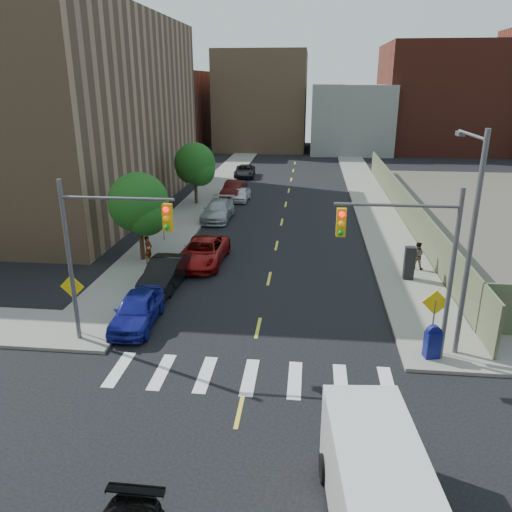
% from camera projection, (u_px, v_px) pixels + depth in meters
% --- Properties ---
extents(ground, '(160.00, 160.00, 0.00)m').
position_uv_depth(ground, '(231.00, 451.00, 15.05)').
color(ground, black).
rests_on(ground, ground).
extents(sidewalk_nw, '(3.50, 73.00, 0.15)m').
position_uv_depth(sidewalk_nw, '(220.00, 182.00, 54.73)').
color(sidewalk_nw, gray).
rests_on(sidewalk_nw, ground).
extents(sidewalk_ne, '(3.50, 73.00, 0.15)m').
position_uv_depth(sidewalk_ne, '(363.00, 185.00, 53.15)').
color(sidewalk_ne, gray).
rests_on(sidewalk_ne, ground).
extents(fence_north, '(0.12, 44.00, 2.50)m').
position_uv_depth(fence_north, '(403.00, 204.00, 39.92)').
color(fence_north, '#535B40').
rests_on(fence_north, ground).
extents(building_nw, '(22.00, 30.00, 16.00)m').
position_uv_depth(building_nw, '(30.00, 112.00, 42.77)').
color(building_nw, '#8C6B4C').
rests_on(building_nw, ground).
extents(bg_bldg_west, '(14.00, 18.00, 12.00)m').
position_uv_depth(bg_bldg_west, '(163.00, 110.00, 80.94)').
color(bg_bldg_west, '#592319').
rests_on(bg_bldg_west, ground).
extents(bg_bldg_midwest, '(14.00, 16.00, 15.00)m').
position_uv_depth(bg_bldg_midwest, '(262.00, 101.00, 80.69)').
color(bg_bldg_midwest, '#8C6B4C').
rests_on(bg_bldg_midwest, ground).
extents(bg_bldg_center, '(12.00, 16.00, 10.00)m').
position_uv_depth(bg_bldg_center, '(350.00, 118.00, 78.21)').
color(bg_bldg_center, gray).
rests_on(bg_bldg_center, ground).
extents(bg_bldg_east, '(18.00, 18.00, 16.00)m').
position_uv_depth(bg_bldg_east, '(441.00, 98.00, 77.67)').
color(bg_bldg_east, '#592319').
rests_on(bg_bldg_east, ground).
extents(signal_nw, '(4.59, 0.30, 7.00)m').
position_uv_depth(signal_nw, '(103.00, 242.00, 19.79)').
color(signal_nw, '#59595E').
rests_on(signal_nw, ground).
extents(signal_ne, '(4.59, 0.30, 7.00)m').
position_uv_depth(signal_ne, '(412.00, 252.00, 18.57)').
color(signal_ne, '#59595E').
rests_on(signal_ne, ground).
extents(streetlight_ne, '(0.25, 3.70, 9.00)m').
position_uv_depth(streetlight_ne, '(469.00, 229.00, 18.95)').
color(streetlight_ne, '#59595E').
rests_on(streetlight_ne, ground).
extents(warn_sign_nw, '(1.06, 0.06, 2.83)m').
position_uv_depth(warn_sign_nw, '(73.00, 293.00, 21.28)').
color(warn_sign_nw, '#59595E').
rests_on(warn_sign_nw, ground).
extents(warn_sign_ne, '(1.06, 0.06, 2.83)m').
position_uv_depth(warn_sign_ne, '(435.00, 310.00, 19.75)').
color(warn_sign_ne, '#59595E').
rests_on(warn_sign_ne, ground).
extents(warn_sign_midwest, '(1.06, 0.06, 2.83)m').
position_uv_depth(warn_sign_midwest, '(163.00, 214.00, 33.94)').
color(warn_sign_midwest, '#59595E').
rests_on(warn_sign_midwest, ground).
extents(tree_west_near, '(3.66, 3.64, 5.52)m').
position_uv_depth(tree_west_near, '(139.00, 206.00, 29.76)').
color(tree_west_near, '#332114').
rests_on(tree_west_near, ground).
extents(tree_west_far, '(3.66, 3.64, 5.52)m').
position_uv_depth(tree_west_far, '(195.00, 166.00, 43.82)').
color(tree_west_far, '#332114').
rests_on(tree_west_far, ground).
extents(parked_car_blue, '(1.95, 4.46, 1.50)m').
position_uv_depth(parked_car_blue, '(137.00, 310.00, 22.61)').
color(parked_car_blue, navy).
rests_on(parked_car_blue, ground).
extents(parked_car_black, '(1.92, 4.77, 1.54)m').
position_uv_depth(parked_car_black, '(165.00, 273.00, 26.89)').
color(parked_car_black, black).
rests_on(parked_car_black, ground).
extents(parked_car_red, '(2.70, 5.55, 1.52)m').
position_uv_depth(parked_car_red, '(203.00, 252.00, 30.22)').
color(parked_car_red, maroon).
rests_on(parked_car_red, ground).
extents(parked_car_silver, '(2.27, 5.33, 1.53)m').
position_uv_depth(parked_car_silver, '(218.00, 210.00, 39.90)').
color(parked_car_silver, '#9DA0A5').
rests_on(parked_car_silver, ground).
extents(parked_car_white, '(1.65, 3.67, 1.23)m').
position_uv_depth(parked_car_white, '(241.00, 194.00, 46.18)').
color(parked_car_white, silver).
rests_on(parked_car_white, ground).
extents(parked_car_maroon, '(2.05, 4.90, 1.57)m').
position_uv_depth(parked_car_maroon, '(234.00, 190.00, 47.30)').
color(parked_car_maroon, '#3D0D0C').
rests_on(parked_car_maroon, ground).
extents(parked_car_grey, '(2.54, 5.02, 1.36)m').
position_uv_depth(parked_car_grey, '(245.00, 171.00, 57.69)').
color(parked_car_grey, black).
rests_on(parked_car_grey, ground).
extents(cargo_van, '(2.67, 5.60, 2.49)m').
position_uv_depth(cargo_van, '(376.00, 487.00, 12.03)').
color(cargo_van, silver).
rests_on(cargo_van, ground).
extents(mailbox, '(0.65, 0.54, 1.40)m').
position_uv_depth(mailbox, '(432.00, 342.00, 19.68)').
color(mailbox, navy).
rests_on(mailbox, sidewalk_ne).
extents(payphone, '(0.55, 0.45, 1.85)m').
position_uv_depth(payphone, '(409.00, 263.00, 27.48)').
color(payphone, black).
rests_on(payphone, sidewalk_ne).
extents(pedestrian_west, '(0.54, 0.69, 1.69)m').
position_uv_depth(pedestrian_west, '(148.00, 250.00, 29.86)').
color(pedestrian_west, gray).
rests_on(pedestrian_west, sidewalk_nw).
extents(pedestrian_east, '(0.92, 0.79, 1.63)m').
position_uv_depth(pedestrian_east, '(417.00, 255.00, 28.98)').
color(pedestrian_east, gray).
rests_on(pedestrian_east, sidewalk_ne).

